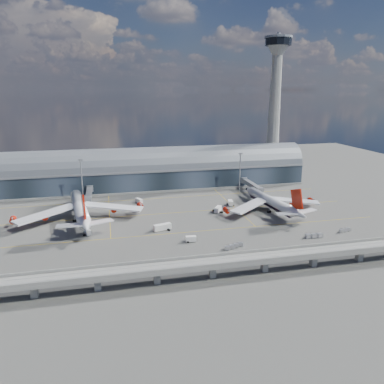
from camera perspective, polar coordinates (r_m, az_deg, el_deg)
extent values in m
plane|color=#474744|center=(186.99, -1.52, -5.06)|extent=(500.00, 500.00, 0.00)
cube|color=gold|center=(177.84, -0.88, -6.16)|extent=(200.00, 0.25, 0.01)
cube|color=gold|center=(205.53, -2.63, -3.17)|extent=(200.00, 0.25, 0.01)
cube|color=gold|center=(233.80, -3.95, -0.90)|extent=(200.00, 0.25, 0.01)
cube|color=gold|center=(212.14, -12.48, -2.93)|extent=(0.25, 80.00, 0.01)
cube|color=gold|center=(223.18, 5.78, -1.73)|extent=(0.25, 80.00, 0.01)
cube|color=#1C252E|center=(258.87, -4.96, 2.27)|extent=(200.00, 28.00, 14.00)
cylinder|color=slate|center=(257.39, -5.00, 3.79)|extent=(200.00, 28.00, 28.00)
cube|color=gray|center=(243.82, -4.53, 3.16)|extent=(200.00, 1.00, 1.20)
cube|color=gray|center=(260.38, -4.93, 0.90)|extent=(200.00, 30.00, 1.20)
cube|color=gray|center=(288.02, 11.91, 2.72)|extent=(18.00, 18.00, 8.00)
cone|color=gray|center=(282.20, 12.37, 10.87)|extent=(10.00, 10.00, 90.00)
cone|color=gray|center=(282.79, 12.94, 20.40)|extent=(16.00, 16.00, 8.00)
cylinder|color=black|center=(283.31, 13.01, 21.40)|extent=(18.00, 18.00, 5.00)
cylinder|color=slate|center=(283.66, 13.05, 22.00)|extent=(19.00, 19.00, 1.50)
cylinder|color=gray|center=(283.85, 13.06, 22.30)|extent=(2.40, 2.40, 3.00)
cube|color=gray|center=(135.62, 3.15, -10.76)|extent=(220.00, 8.50, 1.20)
cube|color=gray|center=(131.69, 3.65, -11.07)|extent=(220.00, 0.40, 1.20)
cube|color=gray|center=(138.61, 2.70, -9.65)|extent=(220.00, 0.40, 1.20)
cube|color=gray|center=(134.04, 3.34, -10.78)|extent=(220.00, 0.12, 0.12)
cube|color=gray|center=(136.63, 2.98, -10.25)|extent=(220.00, 0.12, 0.12)
cube|color=gray|center=(135.05, -22.93, -13.60)|extent=(2.20, 2.20, 5.00)
cube|color=gray|center=(132.71, -14.19, -13.32)|extent=(2.20, 2.20, 5.00)
cube|color=gray|center=(133.36, -5.37, -12.73)|extent=(2.20, 2.20, 5.00)
cube|color=gray|center=(136.96, 3.14, -11.89)|extent=(2.20, 2.20, 5.00)
cube|color=gray|center=(143.28, 10.99, -10.88)|extent=(2.20, 2.20, 5.00)
cube|color=gray|center=(152.00, 18.01, -9.80)|extent=(2.20, 2.20, 5.00)
cube|color=gray|center=(162.71, 24.16, -8.73)|extent=(2.20, 2.20, 5.00)
cylinder|color=gray|center=(233.47, -16.42, 1.65)|extent=(0.70, 0.70, 25.00)
cube|color=gray|center=(230.94, -16.66, 4.71)|extent=(3.00, 0.40, 1.00)
cylinder|color=gray|center=(247.73, 7.32, 2.92)|extent=(0.70, 0.70, 25.00)
cube|color=gray|center=(245.35, 7.42, 5.82)|extent=(3.00, 0.40, 1.00)
cylinder|color=white|center=(202.38, -16.74, -2.31)|extent=(13.54, 52.60, 6.30)
cone|color=white|center=(230.31, -17.34, -0.25)|extent=(7.34, 8.68, 6.30)
cone|color=white|center=(172.71, -15.90, -4.99)|extent=(7.89, 12.58, 6.30)
cube|color=red|center=(173.07, -16.18, -2.25)|extent=(2.33, 11.76, 13.04)
cube|color=white|center=(200.46, -21.37, -3.13)|extent=(30.31, 25.05, 2.55)
cube|color=white|center=(202.36, -12.03, -2.22)|extent=(32.54, 18.25, 2.55)
cylinder|color=red|center=(202.89, -21.49, -3.45)|extent=(3.81, 5.32, 3.15)
cylinder|color=red|center=(203.81, -25.61, -3.83)|extent=(3.81, 5.32, 3.15)
cylinder|color=red|center=(204.83, -11.92, -2.52)|extent=(3.81, 5.32, 3.15)
cylinder|color=red|center=(207.39, -7.93, -2.11)|extent=(3.81, 5.32, 3.15)
cylinder|color=gray|center=(221.32, -17.04, -2.09)|extent=(0.49, 0.49, 2.95)
cylinder|color=gray|center=(199.89, -17.44, -3.98)|extent=(0.59, 0.59, 2.95)
cylinder|color=gray|center=(200.25, -15.65, -3.80)|extent=(0.59, 0.59, 2.95)
cylinder|color=black|center=(200.19, -17.42, -4.23)|extent=(2.35, 1.77, 1.48)
cylinder|color=black|center=(200.55, -15.63, -4.06)|extent=(2.35, 1.77, 1.48)
cylinder|color=white|center=(212.70, 11.89, -1.35)|extent=(10.52, 43.87, 5.22)
cone|color=white|center=(233.00, 8.76, 0.26)|extent=(6.07, 7.79, 5.22)
cone|color=white|center=(191.78, 16.00, -3.24)|extent=(6.51, 11.37, 5.22)
cube|color=red|center=(191.88, 15.69, -1.06)|extent=(1.95, 10.77, 11.93)
cube|color=white|center=(204.52, 8.78, -2.08)|extent=(26.38, 21.50, 2.23)
cube|color=white|center=(219.07, 15.27, -1.28)|extent=(27.95, 16.45, 2.23)
cylinder|color=black|center=(213.11, 11.87, -1.72)|extent=(9.20, 39.34, 4.44)
cylinder|color=red|center=(206.27, 8.39, -2.39)|extent=(3.41, 4.82, 2.88)
cylinder|color=red|center=(200.83, 5.23, -2.78)|extent=(3.41, 4.82, 2.88)
cylinder|color=red|center=(221.21, 15.09, -1.55)|extent=(3.41, 4.82, 2.88)
cylinder|color=red|center=(228.47, 17.68, -1.21)|extent=(3.41, 4.82, 2.88)
cylinder|color=gray|center=(226.42, 9.82, -1.28)|extent=(0.45, 0.45, 2.70)
cylinder|color=gray|center=(209.47, 11.68, -2.74)|extent=(0.54, 0.54, 2.70)
cylinder|color=gray|center=(212.46, 13.01, -2.56)|extent=(0.54, 0.54, 2.70)
cylinder|color=black|center=(209.73, 11.66, -2.96)|extent=(2.13, 1.58, 1.35)
cylinder|color=black|center=(212.72, 12.99, -2.78)|extent=(2.13, 1.58, 1.35)
cube|color=gray|center=(232.10, -15.43, -0.21)|extent=(3.00, 24.00, 3.00)
cube|color=gray|center=(220.55, -15.53, -1.03)|extent=(3.60, 3.60, 3.40)
cylinder|color=gray|center=(243.70, -15.33, 0.52)|extent=(4.40, 4.40, 4.00)
cylinder|color=gray|center=(221.52, -15.47, -1.89)|extent=(0.50, 0.50, 3.40)
cylinder|color=black|center=(221.91, -15.45, -2.23)|extent=(1.40, 0.80, 0.80)
cube|color=gray|center=(247.12, 9.06, 1.08)|extent=(3.00, 28.00, 3.00)
cube|color=gray|center=(234.63, 10.32, 0.26)|extent=(3.60, 3.60, 3.40)
cylinder|color=gray|center=(259.77, 7.92, 1.82)|extent=(4.40, 4.40, 4.00)
cylinder|color=gray|center=(235.55, 10.28, -0.56)|extent=(0.50, 0.50, 3.40)
cylinder|color=black|center=(235.91, 10.26, -0.88)|extent=(1.40, 0.80, 0.80)
cube|color=white|center=(181.80, -15.70, -5.78)|extent=(4.01, 6.66, 2.35)
cylinder|color=black|center=(183.92, -15.45, -5.86)|extent=(2.40, 1.50, 0.81)
cylinder|color=black|center=(180.42, -15.90, -6.31)|extent=(2.40, 1.50, 0.81)
cube|color=white|center=(166.70, -0.17, -7.12)|extent=(4.70, 2.45, 2.36)
cylinder|color=black|center=(167.51, 0.31, -7.40)|extent=(1.00, 2.33, 0.82)
cylinder|color=black|center=(166.71, -0.65, -7.51)|extent=(1.00, 2.33, 0.82)
cube|color=white|center=(180.13, -4.54, -5.33)|extent=(9.02, 4.76, 2.82)
cylinder|color=black|center=(180.25, -3.65, -5.72)|extent=(1.68, 2.87, 0.98)
cylinder|color=black|center=(180.94, -5.41, -5.68)|extent=(1.68, 2.87, 0.98)
cube|color=white|center=(206.32, 3.97, -2.63)|extent=(5.57, 6.63, 2.75)
cylinder|color=black|center=(207.91, 3.53, -2.83)|extent=(2.73, 2.27, 0.95)
cylinder|color=black|center=(205.49, 4.40, -3.07)|extent=(2.73, 2.27, 0.95)
cube|color=white|center=(218.64, 5.88, -1.63)|extent=(3.37, 5.64, 2.75)
cylinder|color=black|center=(220.41, 5.65, -1.82)|extent=(2.77, 1.42, 0.95)
cylinder|color=black|center=(217.60, 6.08, -2.06)|extent=(2.77, 1.42, 0.95)
cube|color=white|center=(224.98, -8.10, -1.29)|extent=(4.35, 5.75, 2.34)
cylinder|color=black|center=(226.80, -7.92, -1.42)|extent=(2.37, 1.77, 0.81)
cylinder|color=black|center=(223.76, -8.26, -1.66)|extent=(2.37, 1.77, 0.81)
cube|color=gray|center=(159.71, 5.37, -8.71)|extent=(2.64, 2.18, 0.28)
cube|color=#B6B6BB|center=(159.41, 5.38, -8.46)|extent=(2.25, 1.96, 1.41)
cube|color=gray|center=(161.11, 6.07, -8.51)|extent=(2.64, 2.18, 0.28)
cube|color=#B6B6BB|center=(160.81, 6.08, -8.26)|extent=(2.25, 1.96, 1.41)
cube|color=gray|center=(162.53, 6.75, -8.31)|extent=(2.64, 2.18, 0.28)
cube|color=#B6B6BB|center=(162.23, 6.76, -8.07)|extent=(2.25, 1.96, 1.41)
cube|color=gray|center=(163.98, 7.43, -8.12)|extent=(2.64, 2.18, 0.28)
cube|color=#B6B6BB|center=(163.68, 7.44, -7.87)|extent=(2.25, 1.96, 1.41)
cube|color=gray|center=(178.84, 17.21, -6.66)|extent=(2.74, 1.93, 0.33)
cube|color=#B6B6BB|center=(178.52, 17.23, -6.40)|extent=(2.29, 1.79, 1.64)
cube|color=gray|center=(180.06, 18.03, -6.58)|extent=(2.74, 1.93, 0.33)
cube|color=#B6B6BB|center=(179.75, 18.05, -6.32)|extent=(2.29, 1.79, 1.64)
cube|color=gray|center=(181.32, 18.84, -6.49)|extent=(2.74, 1.93, 0.33)
cube|color=#B6B6BB|center=(181.01, 18.86, -6.24)|extent=(2.29, 1.79, 1.64)
cube|color=gray|center=(190.84, 21.77, -5.70)|extent=(2.41, 1.89, 0.27)
cube|color=#B6B6BB|center=(190.60, 21.79, -5.50)|extent=(2.04, 1.72, 1.33)
cube|color=gray|center=(192.51, 22.23, -5.57)|extent=(2.41, 1.89, 0.27)
cube|color=#B6B6BB|center=(192.27, 22.25, -5.37)|extent=(2.04, 1.72, 1.33)
cube|color=gray|center=(194.19, 22.68, -5.44)|extent=(2.41, 1.89, 0.27)
cube|color=#B6B6BB|center=(193.95, 22.70, -5.25)|extent=(2.04, 1.72, 1.33)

